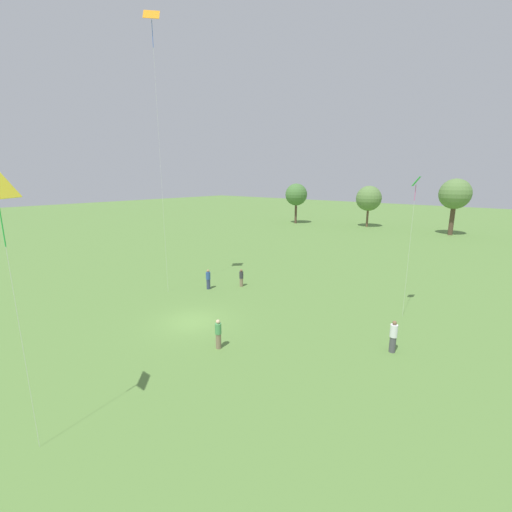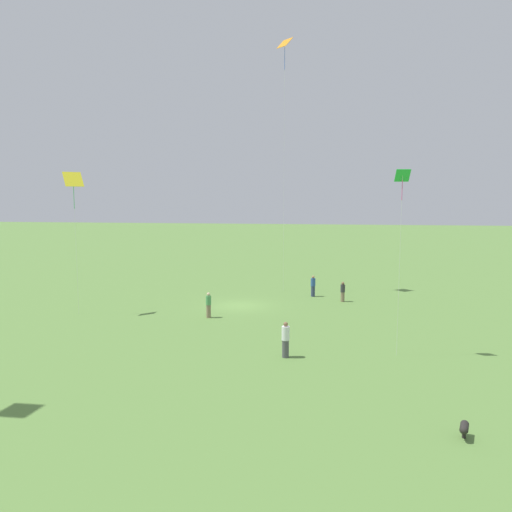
{
  "view_description": "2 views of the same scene",
  "coord_description": "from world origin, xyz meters",
  "px_view_note": "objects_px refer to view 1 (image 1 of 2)",
  "views": [
    {
      "loc": [
        17.79,
        -14.27,
        9.9
      ],
      "look_at": [
        4.64,
        1.4,
        5.17
      ],
      "focal_mm": 24.0,
      "sensor_mm": 36.0,
      "label": 1
    },
    {
      "loc": [
        37.97,
        6.83,
        8.51
      ],
      "look_at": [
        5.15,
        2.03,
        4.58
      ],
      "focal_mm": 35.0,
      "sensor_mm": 36.0,
      "label": 2
    }
  ],
  "objects_px": {
    "person_2": "(241,278)",
    "kite_4": "(152,28)",
    "person_4": "(218,334)",
    "kite_3": "(416,188)",
    "person_0": "(208,279)",
    "person_3": "(393,337)"
  },
  "relations": [
    {
      "from": "person_0",
      "to": "kite_4",
      "type": "relative_size",
      "value": 0.08
    },
    {
      "from": "kite_3",
      "to": "kite_4",
      "type": "bearing_deg",
      "value": -28.85
    },
    {
      "from": "person_2",
      "to": "person_3",
      "type": "distance_m",
      "value": 15.3
    },
    {
      "from": "person_3",
      "to": "kite_4",
      "type": "relative_size",
      "value": 0.09
    },
    {
      "from": "person_0",
      "to": "person_4",
      "type": "xyz_separation_m",
      "value": [
        8.68,
        -7.09,
        0.0
      ]
    },
    {
      "from": "kite_3",
      "to": "person_0",
      "type": "bearing_deg",
      "value": -34.64
    },
    {
      "from": "person_0",
      "to": "kite_3",
      "type": "distance_m",
      "value": 18.22
    },
    {
      "from": "person_2",
      "to": "kite_4",
      "type": "distance_m",
      "value": 21.02
    },
    {
      "from": "person_4",
      "to": "kite_3",
      "type": "relative_size",
      "value": 0.18
    },
    {
      "from": "person_0",
      "to": "person_3",
      "type": "xyz_separation_m",
      "value": [
        16.71,
        -0.93,
        0.06
      ]
    },
    {
      "from": "person_0",
      "to": "person_4",
      "type": "distance_m",
      "value": 11.21
    },
    {
      "from": "kite_4",
      "to": "person_2",
      "type": "bearing_deg",
      "value": 49.32
    },
    {
      "from": "person_2",
      "to": "person_4",
      "type": "xyz_separation_m",
      "value": [
        6.9,
        -9.56,
        0.09
      ]
    },
    {
      "from": "person_0",
      "to": "person_4",
      "type": "relative_size",
      "value": 1.0
    },
    {
      "from": "person_4",
      "to": "kite_4",
      "type": "height_order",
      "value": "kite_4"
    },
    {
      "from": "person_2",
      "to": "kite_3",
      "type": "bearing_deg",
      "value": 23.3
    },
    {
      "from": "person_2",
      "to": "person_3",
      "type": "height_order",
      "value": "person_3"
    },
    {
      "from": "person_4",
      "to": "kite_3",
      "type": "xyz_separation_m",
      "value": [
        6.78,
        12.09,
        8.25
      ]
    },
    {
      "from": "person_3",
      "to": "kite_3",
      "type": "bearing_deg",
      "value": 88.77
    },
    {
      "from": "person_2",
      "to": "kite_4",
      "type": "height_order",
      "value": "kite_4"
    },
    {
      "from": "person_0",
      "to": "person_3",
      "type": "height_order",
      "value": "person_3"
    },
    {
      "from": "person_3",
      "to": "kite_3",
      "type": "distance_m",
      "value": 10.19
    }
  ]
}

